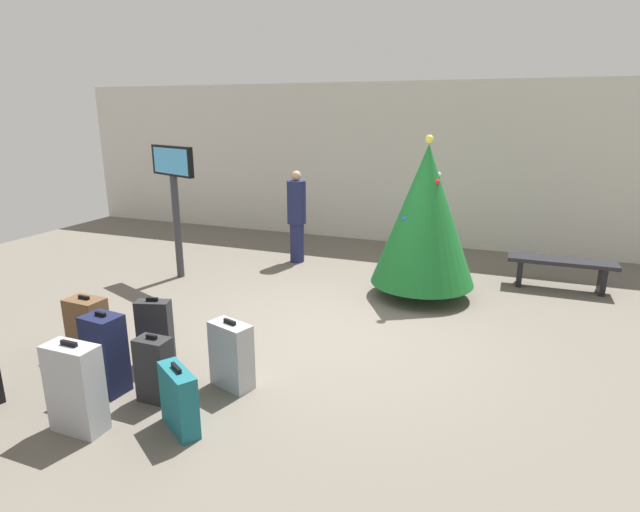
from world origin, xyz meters
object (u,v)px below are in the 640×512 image
(suitcase_6, at_px, (105,354))
(suitcase_0, at_px, (155,370))
(suitcase_4, at_px, (155,333))
(flight_info_kiosk, at_px, (174,185))
(suitcase_7, at_px, (75,388))
(traveller_0, at_px, (297,215))
(suitcase_2, at_px, (231,355))
(holiday_tree, at_px, (425,215))
(suitcase_1, at_px, (88,326))
(suitcase_3, at_px, (179,400))
(waiting_bench, at_px, (561,266))

(suitcase_6, bearing_deg, suitcase_0, 4.51)
(suitcase_4, xyz_separation_m, suitcase_6, (-0.08, -0.64, 0.03))
(flight_info_kiosk, bearing_deg, suitcase_7, -65.52)
(traveller_0, relative_size, suitcase_4, 2.16)
(suitcase_2, distance_m, suitcase_4, 1.01)
(suitcase_0, bearing_deg, holiday_tree, 64.06)
(suitcase_4, bearing_deg, flight_info_kiosk, 121.34)
(suitcase_1, distance_m, suitcase_3, 2.03)
(holiday_tree, relative_size, suitcase_7, 2.82)
(suitcase_0, bearing_deg, suitcase_4, 127.71)
(suitcase_0, distance_m, suitcase_2, 0.73)
(suitcase_2, xyz_separation_m, suitcase_4, (-1.01, 0.11, 0.03))
(traveller_0, distance_m, suitcase_1, 4.36)
(holiday_tree, distance_m, suitcase_3, 4.42)
(suitcase_4, bearing_deg, waiting_bench, 45.30)
(traveller_0, xyz_separation_m, suitcase_7, (0.31, -5.44, -0.48))
(suitcase_2, bearing_deg, holiday_tree, 68.56)
(suitcase_3, relative_size, suitcase_6, 0.72)
(holiday_tree, height_order, suitcase_7, holiday_tree)
(suitcase_1, bearing_deg, suitcase_6, -35.62)
(flight_info_kiosk, bearing_deg, suitcase_2, -46.61)
(suitcase_1, bearing_deg, suitcase_2, -1.54)
(holiday_tree, relative_size, suitcase_6, 2.82)
(waiting_bench, xyz_separation_m, suitcase_6, (-4.33, -4.94, 0.04))
(waiting_bench, bearing_deg, suitcase_0, -127.77)
(suitcase_3, distance_m, suitcase_4, 1.32)
(suitcase_6, bearing_deg, suitcase_4, 82.86)
(suitcase_4, bearing_deg, suitcase_2, -6.25)
(suitcase_2, distance_m, suitcase_6, 1.21)
(suitcase_2, bearing_deg, suitcase_7, -127.53)
(waiting_bench, height_order, suitcase_0, suitcase_0)
(holiday_tree, relative_size, suitcase_3, 3.89)
(suitcase_0, relative_size, suitcase_7, 0.81)
(holiday_tree, bearing_deg, suitcase_1, -134.50)
(suitcase_4, bearing_deg, traveller_0, 92.25)
(suitcase_0, xyz_separation_m, suitcase_4, (-0.46, 0.60, 0.05))
(suitcase_6, bearing_deg, flight_info_kiosk, 115.07)
(holiday_tree, xyz_separation_m, suitcase_0, (-1.84, -3.78, -0.91))
(waiting_bench, relative_size, suitcase_4, 2.02)
(traveller_0, xyz_separation_m, suitcase_3, (1.12, -5.12, -0.59))
(suitcase_1, distance_m, suitcase_7, 1.56)
(suitcase_1, bearing_deg, suitcase_4, 3.82)
(suitcase_6, relative_size, suitcase_7, 1.00)
(holiday_tree, bearing_deg, suitcase_0, -115.94)
(suitcase_4, bearing_deg, holiday_tree, 54.17)
(holiday_tree, height_order, suitcase_2, holiday_tree)
(waiting_bench, bearing_deg, suitcase_4, -134.70)
(suitcase_2, bearing_deg, waiting_bench, 53.63)
(suitcase_1, bearing_deg, flight_info_kiosk, 105.21)
(traveller_0, bearing_deg, suitcase_0, -82.57)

